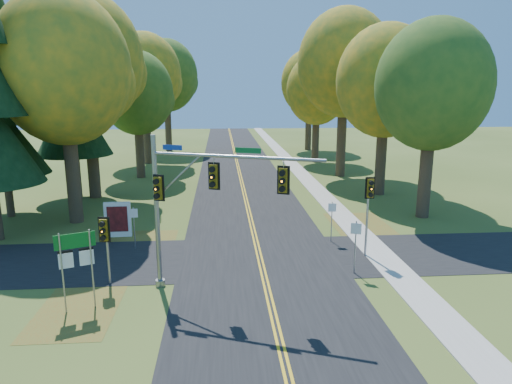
{
  "coord_description": "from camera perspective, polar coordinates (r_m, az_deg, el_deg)",
  "views": [
    {
      "loc": [
        -1.88,
        -19.75,
        8.34
      ],
      "look_at": [
        -0.11,
        2.94,
        3.2
      ],
      "focal_mm": 32.0,
      "sensor_mm": 36.0,
      "label": 1
    }
  ],
  "objects": [
    {
      "name": "leaf_patch_e",
      "position": [
        28.42,
        13.57,
        -4.69
      ],
      "size": [
        3.5,
        8.0,
        0.0
      ],
      "primitive_type": "cube",
      "color": "brown",
      "rests_on": "ground"
    },
    {
      "name": "ground",
      "position": [
        21.52,
        0.91,
        -10.07
      ],
      "size": [
        160.0,
        160.0,
        0.0
      ],
      "primitive_type": "plane",
      "color": "#3A4E1B",
      "rests_on": "ground"
    },
    {
      "name": "tree_w_a",
      "position": [
        30.59,
        -22.76,
        13.92
      ],
      "size": [
        8.0,
        8.0,
        14.15
      ],
      "color": "#38281C",
      "rests_on": "ground"
    },
    {
      "name": "tree_e_b",
      "position": [
        37.6,
        15.94,
        13.1
      ],
      "size": [
        7.6,
        7.6,
        13.33
      ],
      "color": "#38281C",
      "rests_on": "ground"
    },
    {
      "name": "tree_w_c",
      "position": [
        44.88,
        -14.61,
        11.82
      ],
      "size": [
        6.8,
        6.8,
        11.91
      ],
      "color": "#38281C",
      "rests_on": "ground"
    },
    {
      "name": "info_kiosk",
      "position": [
        27.4,
        -16.89,
        -3.33
      ],
      "size": [
        1.49,
        0.26,
        2.06
      ],
      "rotation": [
        0.0,
        0.0,
        0.02
      ],
      "color": "silver",
      "rests_on": "ground"
    },
    {
      "name": "leaf_patch_w_near",
      "position": [
        25.59,
        -14.71,
        -6.72
      ],
      "size": [
        4.0,
        6.0,
        0.0
      ],
      "primitive_type": "cube",
      "color": "brown",
      "rests_on": "ground"
    },
    {
      "name": "tree_w_b",
      "position": [
        37.41,
        -20.44,
        15.06
      ],
      "size": [
        8.6,
        8.6,
        15.38
      ],
      "color": "#38281C",
      "rests_on": "ground"
    },
    {
      "name": "route_sign_cluster",
      "position": [
        18.63,
        -21.57,
        -7.34
      ],
      "size": [
        1.38,
        0.62,
        3.17
      ],
      "rotation": [
        0.0,
        0.0,
        0.4
      ],
      "color": "gray",
      "rests_on": "ground"
    },
    {
      "name": "ped_signal_pole",
      "position": [
        20.41,
        -18.37,
        -5.11
      ],
      "size": [
        0.49,
        0.57,
        3.11
      ],
      "rotation": [
        0.0,
        0.0,
        -0.1
      ],
      "color": "gray",
      "rests_on": "ground"
    },
    {
      "name": "tree_w_d",
      "position": [
        53.59,
        -13.73,
        13.91
      ],
      "size": [
        8.2,
        8.2,
        14.56
      ],
      "color": "#38281C",
      "rests_on": "ground"
    },
    {
      "name": "reg_sign_e_south",
      "position": [
        21.37,
        12.35,
        -5.64
      ],
      "size": [
        0.46,
        0.19,
        2.51
      ],
      "rotation": [
        0.0,
        0.0,
        -0.35
      ],
      "color": "gray",
      "rests_on": "ground"
    },
    {
      "name": "traffic_mast",
      "position": [
        18.49,
        -7.67,
        -0.28
      ],
      "size": [
        6.76,
        2.84,
        6.55
      ],
      "rotation": [
        0.0,
        0.0,
        -0.37
      ],
      "color": "gray",
      "rests_on": "ground"
    },
    {
      "name": "pine_c",
      "position": [
        37.46,
        -22.42,
        13.86
      ],
      "size": [
        5.6,
        5.6,
        20.56
      ],
      "color": "#38281C",
      "rests_on": "ground"
    },
    {
      "name": "tree_e_d",
      "position": [
        53.79,
        7.67,
        12.5
      ],
      "size": [
        7.0,
        7.0,
        12.32
      ],
      "color": "#38281C",
      "rests_on": "ground"
    },
    {
      "name": "sidewalk_east",
      "position": [
        22.9,
        16.75,
        -9.12
      ],
      "size": [
        1.6,
        160.0,
        0.06
      ],
      "primitive_type": "cube",
      "color": "#9E998E",
      "rests_on": "ground"
    },
    {
      "name": "tree_e_e",
      "position": [
        64.53,
        6.75,
        13.39
      ],
      "size": [
        7.8,
        7.8,
        13.74
      ],
      "color": "#38281C",
      "rests_on": "ground"
    },
    {
      "name": "east_signal_pole",
      "position": [
        23.18,
        13.98,
        -0.6
      ],
      "size": [
        0.48,
        0.55,
        4.15
      ],
      "rotation": [
        0.0,
        0.0,
        -0.05
      ],
      "color": "#9C9FA5",
      "rests_on": "ground"
    },
    {
      "name": "reg_sign_e_north",
      "position": [
        25.57,
        9.47,
        -2.8
      ],
      "size": [
        0.44,
        0.07,
        2.3
      ],
      "rotation": [
        0.0,
        0.0,
        -0.02
      ],
      "color": "gray",
      "rests_on": "ground"
    },
    {
      "name": "reg_sign_w",
      "position": [
        24.94,
        -15.02,
        -3.48
      ],
      "size": [
        0.44,
        0.09,
        2.29
      ],
      "rotation": [
        0.0,
        0.0,
        0.14
      ],
      "color": "gray",
      "rests_on": "ground"
    },
    {
      "name": "centerline_right",
      "position": [
        21.52,
        1.18,
        -10.0
      ],
      "size": [
        0.1,
        160.0,
        0.01
      ],
      "primitive_type": "cube",
      "color": "gold",
      "rests_on": "road_main"
    },
    {
      "name": "tree_e_c",
      "position": [
        45.07,
        11.07,
        15.45
      ],
      "size": [
        8.8,
        8.8,
        15.79
      ],
      "color": "#38281C",
      "rests_on": "ground"
    },
    {
      "name": "tree_w_e",
      "position": [
        64.25,
        -11.1,
        14.04
      ],
      "size": [
        8.4,
        8.4,
        14.97
      ],
      "color": "#38281C",
      "rests_on": "ground"
    },
    {
      "name": "tree_e_a",
      "position": [
        31.54,
        21.28,
        12.23
      ],
      "size": [
        7.2,
        7.2,
        12.73
      ],
      "color": "#38281C",
      "rests_on": "ground"
    },
    {
      "name": "centerline_left",
      "position": [
        21.5,
        0.64,
        -10.02
      ],
      "size": [
        0.1,
        160.0,
        0.01
      ],
      "primitive_type": "cube",
      "color": "gold",
      "rests_on": "road_main"
    },
    {
      "name": "road_main",
      "position": [
        21.52,
        0.91,
        -10.05
      ],
      "size": [
        8.0,
        160.0,
        0.02
      ],
      "primitive_type": "cube",
      "color": "black",
      "rests_on": "ground"
    },
    {
      "name": "road_cross",
      "position": [
        23.37,
        0.45,
        -8.16
      ],
      "size": [
        60.0,
        6.0,
        0.02
      ],
      "primitive_type": "cube",
      "color": "black",
      "rests_on": "ground"
    },
    {
      "name": "leaf_patch_w_far",
      "position": [
        19.53,
        -21.32,
        -13.46
      ],
      "size": [
        3.0,
        5.0,
        0.0
      ],
      "primitive_type": "cube",
      "color": "brown",
      "rests_on": "ground"
    }
  ]
}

